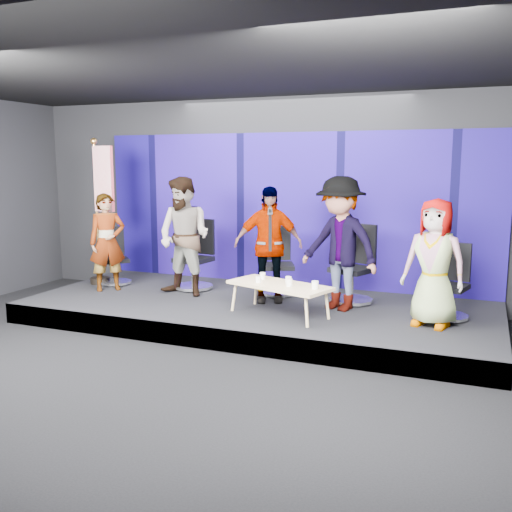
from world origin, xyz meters
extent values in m
plane|color=black|center=(0.00, 0.00, 0.00)|extent=(10.00, 10.00, 0.00)
cube|color=black|center=(0.00, 4.00, 1.75)|extent=(10.00, 0.02, 3.50)
cube|color=black|center=(0.00, 0.00, 3.50)|extent=(10.00, 8.00, 0.02)
cube|color=black|center=(0.00, 2.50, 0.15)|extent=(7.00, 3.00, 0.30)
cube|color=#0C0651|center=(0.00, 3.95, 1.60)|extent=(7.00, 0.08, 2.60)
cylinder|color=silver|center=(-2.78, 2.78, 0.33)|extent=(0.79, 0.79, 0.06)
cylinder|color=silver|center=(-2.78, 2.78, 0.54)|extent=(0.07, 0.07, 0.37)
cube|color=black|center=(-2.78, 2.78, 0.73)|extent=(0.63, 0.63, 0.07)
cube|color=black|center=(-2.94, 2.94, 1.03)|extent=(0.33, 0.32, 0.51)
imported|color=black|center=(-2.61, 2.36, 1.10)|extent=(0.69, 0.68, 1.60)
cylinder|color=silver|center=(-1.34, 2.95, 0.33)|extent=(0.74, 0.74, 0.07)
cylinder|color=silver|center=(-1.34, 2.95, 0.58)|extent=(0.08, 0.08, 0.44)
cube|color=black|center=(-1.34, 2.95, 0.80)|extent=(0.59, 0.59, 0.08)
cube|color=black|center=(-1.30, 3.21, 1.16)|extent=(0.48, 0.12, 0.60)
imported|color=black|center=(-1.25, 2.51, 1.24)|extent=(1.00, 0.83, 1.88)
cylinder|color=silver|center=(0.12, 3.08, 0.33)|extent=(0.81, 0.81, 0.06)
cylinder|color=silver|center=(0.12, 3.08, 0.56)|extent=(0.07, 0.07, 0.41)
cube|color=black|center=(0.12, 3.08, 0.77)|extent=(0.65, 0.65, 0.07)
cube|color=black|center=(0.02, 3.30, 1.10)|extent=(0.43, 0.23, 0.56)
imported|color=black|center=(0.12, 2.63, 1.18)|extent=(1.11, 0.82, 1.75)
cylinder|color=silver|center=(1.32, 3.00, 0.33)|extent=(0.86, 0.86, 0.07)
cylinder|color=silver|center=(1.32, 3.00, 0.59)|extent=(0.08, 0.08, 0.44)
cube|color=black|center=(1.32, 3.00, 0.81)|extent=(0.69, 0.69, 0.08)
cube|color=black|center=(1.42, 3.25, 1.18)|extent=(0.48, 0.23, 0.61)
imported|color=black|center=(1.24, 2.56, 1.26)|extent=(1.41, 1.10, 1.91)
cylinder|color=silver|center=(2.73, 2.60, 0.33)|extent=(0.70, 0.70, 0.06)
cylinder|color=silver|center=(2.73, 2.60, 0.55)|extent=(0.07, 0.07, 0.38)
cube|color=black|center=(2.73, 2.60, 0.74)|extent=(0.56, 0.56, 0.07)
cube|color=black|center=(2.79, 2.83, 1.06)|extent=(0.42, 0.15, 0.53)
imported|color=black|center=(2.56, 2.19, 1.13)|extent=(0.91, 0.71, 1.66)
cube|color=tan|center=(0.55, 1.93, 0.72)|extent=(1.56, 1.04, 0.04)
cylinder|color=tan|center=(-0.13, 1.90, 0.50)|extent=(0.04, 0.04, 0.40)
cylinder|color=tan|center=(0.02, 2.36, 0.50)|extent=(0.04, 0.04, 0.40)
cylinder|color=tan|center=(1.07, 1.50, 0.50)|extent=(0.04, 0.04, 0.40)
cylinder|color=tan|center=(1.23, 1.95, 0.50)|extent=(0.04, 0.04, 0.40)
cylinder|color=white|center=(0.22, 2.14, 0.79)|extent=(0.08, 0.08, 0.10)
cylinder|color=white|center=(0.25, 1.89, 0.79)|extent=(0.07, 0.07, 0.09)
cylinder|color=white|center=(0.66, 2.00, 0.79)|extent=(0.08, 0.08, 0.10)
cylinder|color=white|center=(0.72, 1.84, 0.79)|extent=(0.08, 0.08, 0.10)
cylinder|color=white|center=(1.09, 1.80, 0.80)|extent=(0.09, 0.09, 0.11)
cylinder|color=black|center=(-3.08, 2.73, 0.35)|extent=(0.33, 0.33, 0.10)
cylinder|color=gold|center=(-3.08, 2.73, 1.55)|extent=(0.05, 0.05, 2.30)
sphere|color=gold|center=(-3.08, 2.73, 2.75)|extent=(0.11, 0.11, 0.11)
cube|color=maroon|center=(-2.87, 2.68, 2.13)|extent=(0.40, 0.12, 1.10)
camera|label=1|loc=(3.12, -5.34, 2.41)|focal=40.00mm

